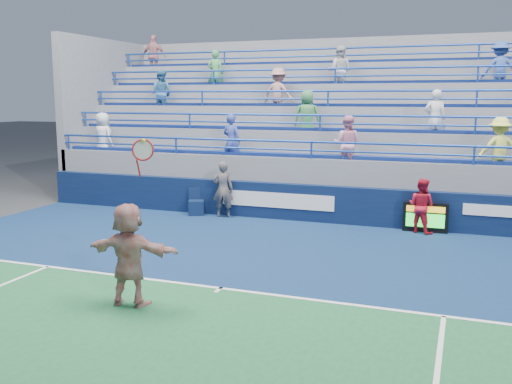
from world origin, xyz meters
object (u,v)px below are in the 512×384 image
at_px(serve_speed_board, 425,218).
at_px(judge_chair, 196,207).
at_px(line_judge, 223,189).
at_px(tennis_player, 129,254).
at_px(ball_girl, 421,206).

height_order(serve_speed_board, judge_chair, judge_chair).
height_order(serve_speed_board, line_judge, line_judge).
distance_m(tennis_player, ball_girl, 8.65).
xyz_separation_m(tennis_player, ball_girl, (4.40, 7.44, -0.18)).
relative_size(judge_chair, ball_girl, 0.56).
xyz_separation_m(serve_speed_board, line_judge, (-5.97, -0.07, 0.45)).
height_order(tennis_player, ball_girl, tennis_player).
distance_m(tennis_player, line_judge, 7.61).
relative_size(serve_speed_board, judge_chair, 1.43).
distance_m(judge_chair, line_judge, 1.09).
bearing_deg(serve_speed_board, line_judge, -179.36).
bearing_deg(line_judge, tennis_player, 85.35).
bearing_deg(judge_chair, tennis_player, -72.36).
bearing_deg(ball_girl, judge_chair, 23.51).
bearing_deg(judge_chair, ball_girl, -0.24).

